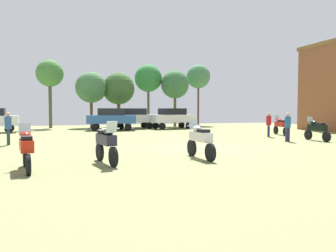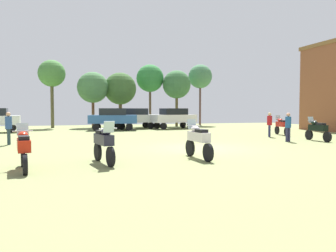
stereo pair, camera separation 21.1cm
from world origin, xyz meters
name	(u,v)px [view 1 (the left image)]	position (x,y,z in m)	size (l,w,h in m)	color
ground_plane	(201,148)	(0.00, 0.00, 0.01)	(44.00, 52.00, 0.02)	olive
motorcycle_1	(317,129)	(8.18, 1.32, 0.73)	(0.62, 2.18, 1.45)	black
motorcycle_3	(280,125)	(8.96, 5.86, 0.74)	(0.74, 2.22, 1.46)	black
motorcycle_4	(200,139)	(-1.45, -3.22, 0.76)	(0.62, 2.26, 1.50)	black
motorcycle_5	(106,143)	(-5.05, -3.36, 0.76)	(0.70, 2.18, 1.51)	black
motorcycle_7	(26,148)	(-7.57, -3.90, 0.73)	(0.67, 2.17, 1.45)	black
car_1	(133,117)	(0.05, 16.78, 1.19)	(4.49, 2.31, 2.00)	black
car_3	(112,117)	(-2.24, 15.04, 1.19)	(4.56, 2.57, 2.00)	black
car_4	(172,117)	(3.75, 15.67, 1.19)	(4.55, 2.52, 2.00)	black
person_1	(8,126)	(-9.25, 4.40, 1.04)	(0.35, 0.35, 1.75)	#23363D
person_2	(269,123)	(7.06, 4.60, 1.00)	(0.46, 0.46, 1.68)	#282850
person_3	(288,125)	(6.16, 1.44, 1.01)	(0.37, 0.37, 1.70)	#2D2C4C
tree_1	(91,88)	(-3.58, 20.50, 4.20)	(3.23, 3.23, 5.81)	brown
tree_2	(119,89)	(-0.64, 20.89, 4.15)	(3.47, 3.47, 5.89)	brown
tree_3	(198,77)	(9.15, 21.90, 5.82)	(2.84, 2.84, 7.27)	brown
tree_5	(148,79)	(2.94, 21.87, 5.44)	(3.12, 3.12, 7.01)	brown
tree_6	(50,74)	(-7.64, 20.91, 5.51)	(2.73, 2.73, 6.94)	#4E4A2D
tree_8	(175,85)	(5.77, 20.72, 4.72)	(3.18, 3.18, 6.32)	#4E4525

